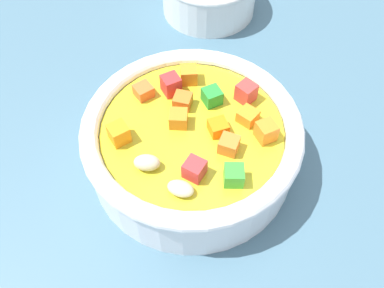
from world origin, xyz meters
TOP-DOWN VIEW (x-y plane):
  - ground_plane at (0.00, 0.00)cm, footprint 140.00×140.00cm
  - soup_bowl_main at (0.01, -0.01)cm, footprint 19.78×19.78cm

SIDE VIEW (x-z plane):
  - ground_plane at x=0.00cm, z-range -2.00..0.00cm
  - soup_bowl_main at x=0.01cm, z-range -0.20..6.86cm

